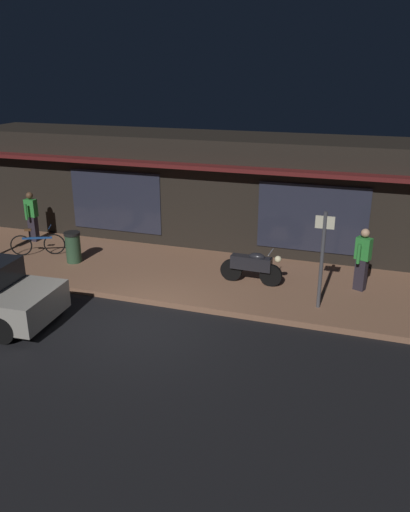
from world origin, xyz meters
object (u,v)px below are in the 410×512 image
at_px(sign_post, 322,255).
at_px(trash_bin, 73,247).
at_px(bicycle_parked, 38,244).
at_px(person_bystander, 362,258).
at_px(motorcycle, 252,266).
at_px(person_photographer, 32,216).

distance_m(sign_post, trash_bin, 7.42).
height_order(bicycle_parked, person_bystander, person_bystander).
height_order(motorcycle, person_photographer, person_photographer).
xyz_separation_m(bicycle_parked, person_photographer, (-0.97, 1.13, 0.52)).
xyz_separation_m(motorcycle, person_bystander, (2.78, 0.48, 0.38)).
distance_m(motorcycle, trash_bin, 5.44).
height_order(person_bystander, trash_bin, person_bystander).
bearing_deg(person_photographer, sign_post, -12.36).
bearing_deg(trash_bin, bicycle_parked, 172.59).
relative_size(bicycle_parked, person_bystander, 0.91).
height_order(sign_post, trash_bin, sign_post).
height_order(bicycle_parked, person_photographer, person_photographer).
bearing_deg(person_photographer, motorcycle, -8.69).
distance_m(person_bystander, sign_post, 1.74).
height_order(person_photographer, trash_bin, person_photographer).
relative_size(sign_post, trash_bin, 2.58).
bearing_deg(bicycle_parked, trash_bin, -7.41).
xyz_separation_m(person_photographer, trash_bin, (2.35, -1.31, -0.41)).
distance_m(motorcycle, person_photographer, 7.90).
relative_size(person_photographer, trash_bin, 1.80).
bearing_deg(sign_post, person_bystander, 57.42).
distance_m(motorcycle, bicycle_parked, 6.83).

